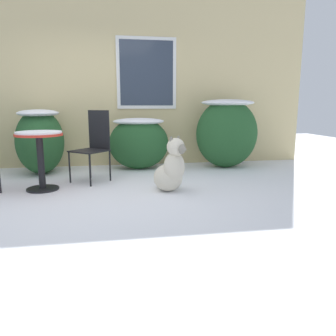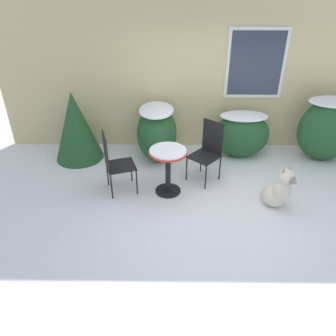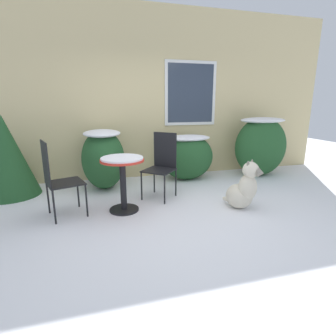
{
  "view_description": "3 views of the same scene",
  "coord_description": "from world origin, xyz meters",
  "px_view_note": "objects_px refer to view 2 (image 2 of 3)",
  "views": [
    {
      "loc": [
        0.24,
        -4.06,
        1.12
      ],
      "look_at": [
        0.96,
        0.11,
        0.31
      ],
      "focal_mm": 35.0,
      "sensor_mm": 36.0,
      "label": 1
    },
    {
      "loc": [
        -0.65,
        -4.06,
        3.17
      ],
      "look_at": [
        -0.7,
        0.45,
        0.46
      ],
      "focal_mm": 35.0,
      "sensor_mm": 36.0,
      "label": 2
    },
    {
      "loc": [
        -1.02,
        -3.13,
        1.52
      ],
      "look_at": [
        0.0,
        0.6,
        0.55
      ],
      "focal_mm": 28.0,
      "sensor_mm": 36.0,
      "label": 3
    }
  ],
  "objects_px": {
    "patio_chair_near_table": "(208,150)",
    "patio_chair_far_side": "(115,161)",
    "patio_table": "(168,161)",
    "dog": "(278,191)"
  },
  "relations": [
    {
      "from": "patio_chair_near_table",
      "to": "patio_chair_far_side",
      "type": "bearing_deg",
      "value": -122.99
    },
    {
      "from": "patio_chair_near_table",
      "to": "patio_chair_far_side",
      "type": "xyz_separation_m",
      "value": [
        -1.53,
        -0.42,
        0.0
      ]
    },
    {
      "from": "patio_table",
      "to": "dog",
      "type": "bearing_deg",
      "value": -12.9
    },
    {
      "from": "patio_table",
      "to": "patio_chair_near_table",
      "type": "xyz_separation_m",
      "value": [
        0.67,
        0.44,
        -0.01
      ]
    },
    {
      "from": "patio_table",
      "to": "patio_chair_near_table",
      "type": "relative_size",
      "value": 0.75
    },
    {
      "from": "patio_chair_far_side",
      "to": "dog",
      "type": "distance_m",
      "value": 2.59
    },
    {
      "from": "patio_table",
      "to": "dog",
      "type": "distance_m",
      "value": 1.76
    },
    {
      "from": "patio_table",
      "to": "dog",
      "type": "relative_size",
      "value": 1.06
    },
    {
      "from": "patio_table",
      "to": "dog",
      "type": "height_order",
      "value": "patio_table"
    },
    {
      "from": "patio_chair_far_side",
      "to": "dog",
      "type": "xyz_separation_m",
      "value": [
        2.54,
        -0.41,
        -0.28
      ]
    }
  ]
}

